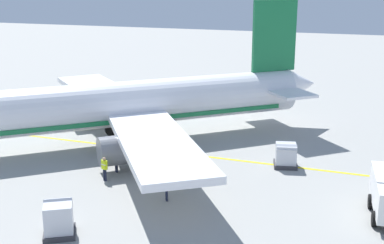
# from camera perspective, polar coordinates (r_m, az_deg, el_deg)

# --- Properties ---
(airliner_foreground) EXTENTS (30.73, 33.50, 11.90)m
(airliner_foreground) POSITION_cam_1_polar(r_m,az_deg,el_deg) (43.53, -9.56, 1.69)
(airliner_foreground) COLOR white
(airliner_foreground) RESTS_ON ground
(cargo_container_near) EXTENTS (2.36, 2.36, 2.03)m
(cargo_container_near) POSITION_cam_1_polar(r_m,az_deg,el_deg) (29.53, -14.58, -10.42)
(cargo_container_near) COLOR #333338
(cargo_container_near) RESTS_ON ground
(cargo_container_mid) EXTENTS (2.06, 2.06, 1.88)m
(cargo_container_mid) POSITION_cam_1_polar(r_m,az_deg,el_deg) (39.29, 10.37, -3.67)
(cargo_container_mid) COLOR #333338
(cargo_container_mid) RESTS_ON ground
(crew_marshaller) EXTENTS (0.62, 0.32, 1.61)m
(crew_marshaller) POSITION_cam_1_polar(r_m,az_deg,el_deg) (42.92, -2.25, -1.68)
(crew_marshaller) COLOR #191E33
(crew_marshaller) RESTS_ON ground
(crew_loader_left) EXTENTS (0.55, 0.43, 1.76)m
(crew_loader_left) POSITION_cam_1_polar(r_m,az_deg,el_deg) (32.83, -2.85, -7.05)
(crew_loader_left) COLOR #191E33
(crew_loader_left) RESTS_ON ground
(crew_loader_right) EXTENTS (0.45, 0.53, 1.62)m
(crew_loader_right) POSITION_cam_1_polar(r_m,az_deg,el_deg) (37.95, -8.42, -4.17)
(crew_loader_right) COLOR #191E33
(crew_loader_right) RESTS_ON ground
(crew_supervisor) EXTENTS (0.38, 0.59, 1.74)m
(crew_supervisor) POSITION_cam_1_polar(r_m,az_deg,el_deg) (36.46, -9.69, -4.93)
(crew_supervisor) COLOR #191E33
(crew_supervisor) RESTS_ON ground
(apron_guide_line) EXTENTS (0.30, 60.00, 0.01)m
(apron_guide_line) POSITION_cam_1_polar(r_m,az_deg,el_deg) (42.53, -3.92, -3.20)
(apron_guide_line) COLOR yellow
(apron_guide_line) RESTS_ON ground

